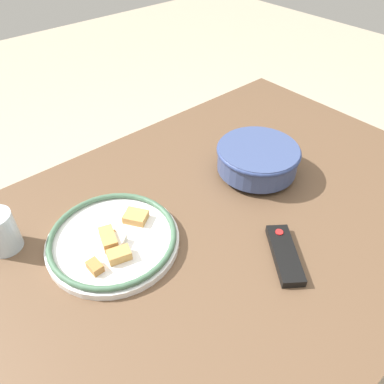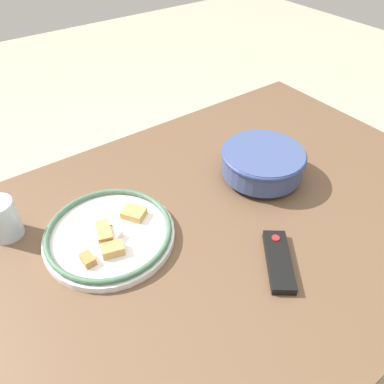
{
  "view_description": "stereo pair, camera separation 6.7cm",
  "coord_description": "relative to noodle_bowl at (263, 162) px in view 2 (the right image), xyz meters",
  "views": [
    {
      "loc": [
        0.44,
        0.47,
        1.44
      ],
      "look_at": [
        -0.04,
        -0.08,
        0.8
      ],
      "focal_mm": 35.0,
      "sensor_mm": 36.0,
      "label": 1
    },
    {
      "loc": [
        0.39,
        0.51,
        1.44
      ],
      "look_at": [
        -0.04,
        -0.08,
        0.8
      ],
      "focal_mm": 35.0,
      "sensor_mm": 36.0,
      "label": 2
    }
  ],
  "objects": [
    {
      "name": "ground_plane",
      "position": [
        0.27,
        0.06,
        -0.8
      ],
      "size": [
        8.0,
        8.0,
        0.0
      ],
      "primitive_type": "plane",
      "color": "#B7A88E"
    },
    {
      "name": "drinking_glass",
      "position": [
        0.67,
        -0.2,
        -0.0
      ],
      "size": [
        0.08,
        0.08,
        0.1
      ],
      "color": "silver",
      "rests_on": "dining_table"
    },
    {
      "name": "noodle_bowl",
      "position": [
        0.0,
        0.0,
        0.0
      ],
      "size": [
        0.24,
        0.24,
        0.09
      ],
      "color": "#384775",
      "rests_on": "dining_table"
    },
    {
      "name": "food_plate",
      "position": [
        0.47,
        -0.04,
        -0.04
      ],
      "size": [
        0.32,
        0.32,
        0.05
      ],
      "color": "white",
      "rests_on": "dining_table"
    },
    {
      "name": "dining_table",
      "position": [
        0.27,
        0.06,
        -0.13
      ],
      "size": [
        1.56,
        0.97,
        0.75
      ],
      "color": "brown",
      "rests_on": "ground_plane"
    },
    {
      "name": "tv_remote",
      "position": [
        0.19,
        0.26,
        -0.04
      ],
      "size": [
        0.14,
        0.17,
        0.02
      ],
      "rotation": [
        0.0,
        0.0,
        2.49
      ],
      "color": "black",
      "rests_on": "dining_table"
    }
  ]
}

